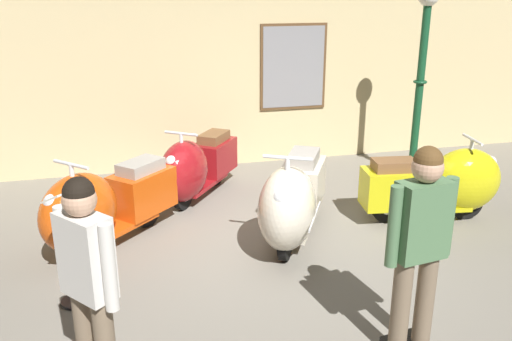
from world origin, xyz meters
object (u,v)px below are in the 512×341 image
object	(u,v)px
info_stanchion	(72,256)
visitor_1	(88,276)
scooter_0	(100,207)
scooter_1	(194,167)
visitor_0	(420,240)
lamppost	(420,79)
scooter_2	(292,201)
scooter_3	(443,184)

from	to	relation	value
info_stanchion	visitor_1	bearing A→B (deg)	-79.55
scooter_0	scooter_1	distance (m)	1.63
visitor_0	scooter_0	bearing A→B (deg)	36.05
scooter_0	scooter_1	size ratio (longest dim) A/B	0.99
scooter_1	visitor_1	size ratio (longest dim) A/B	1.00
visitor_0	visitor_1	xyz separation A→B (m)	(-2.31, 0.11, -0.03)
lamppost	visitor_1	world-z (taller)	lamppost
scooter_1	lamppost	world-z (taller)	lamppost
scooter_2	info_stanchion	distance (m)	2.32
visitor_0	visitor_1	distance (m)	2.31
scooter_2	scooter_1	bearing A→B (deg)	-122.70
scooter_2	lamppost	xyz separation A→B (m)	(2.37, 1.63, 0.96)
scooter_0	info_stanchion	size ratio (longest dim) A/B	1.44
visitor_0	scooter_3	bearing A→B (deg)	-44.75
scooter_0	scooter_2	bearing A→B (deg)	124.19
visitor_1	scooter_3	bearing A→B (deg)	-10.99
scooter_1	scooter_0	bearing A→B (deg)	-9.41
lamppost	visitor_1	distance (m)	5.63
scooter_1	lamppost	xyz separation A→B (m)	(3.22, 0.09, 1.01)
visitor_1	visitor_0	bearing A→B (deg)	-41.49
visitor_1	lamppost	bearing A→B (deg)	0.01
scooter_2	visitor_1	world-z (taller)	visitor_1
scooter_3	visitor_1	bearing A→B (deg)	-144.16
scooter_3	visitor_0	world-z (taller)	visitor_0
scooter_1	scooter_3	distance (m)	3.10
scooter_1	visitor_0	xyz separation A→B (m)	(1.16, -3.53, 0.51)
scooter_3	lamppost	bearing A→B (deg)	81.29
scooter_0	scooter_3	world-z (taller)	scooter_0
scooter_3	visitor_1	world-z (taller)	visitor_1
info_stanchion	scooter_2	bearing A→B (deg)	15.87
scooter_1	visitor_0	bearing A→B (deg)	53.88
scooter_2	visitor_1	distance (m)	2.78
scooter_3	scooter_0	bearing A→B (deg)	-174.90
scooter_3	info_stanchion	distance (m)	4.25
scooter_3	visitor_0	size ratio (longest dim) A/B	1.03
scooter_1	scooter_2	bearing A→B (deg)	64.60
scooter_2	lamppost	bearing A→B (deg)	152.83
lamppost	visitor_0	bearing A→B (deg)	-119.61
lamppost	visitor_0	distance (m)	4.20
scooter_2	info_stanchion	bearing A→B (deg)	-45.75
scooter_3	visitor_0	xyz separation A→B (m)	(-1.63, -2.19, 0.50)
scooter_1	scooter_2	size ratio (longest dim) A/B	0.87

